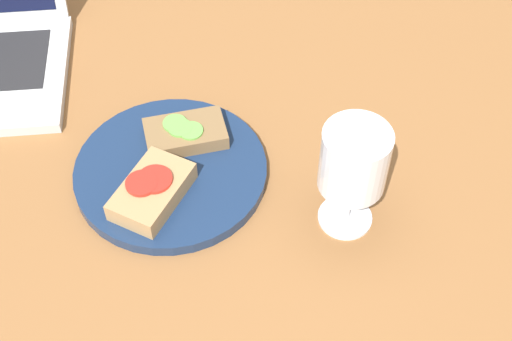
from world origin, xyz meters
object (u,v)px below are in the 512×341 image
object	(u,v)px
sandwich_with_cucumber	(185,133)
wine_glass	(354,165)
plate	(171,171)
sandwich_with_tomato	(152,191)

from	to	relation	value
sandwich_with_cucumber	wine_glass	bearing A→B (deg)	-35.67
plate	wine_glass	size ratio (longest dim) A/B	1.63
sandwich_with_cucumber	wine_glass	world-z (taller)	wine_glass
sandwich_with_cucumber	wine_glass	xyz separation A→B (cm)	(18.51, -13.29, 7.37)
plate	wine_glass	xyz separation A→B (cm)	(20.61, -8.69, 9.26)
wine_glass	sandwich_with_tomato	bearing A→B (deg)	169.73
plate	sandwich_with_tomato	world-z (taller)	sandwich_with_tomato
sandwich_with_tomato	wine_glass	bearing A→B (deg)	-10.27
wine_glass	plate	bearing A→B (deg)	157.14
plate	sandwich_with_cucumber	distance (cm)	5.40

